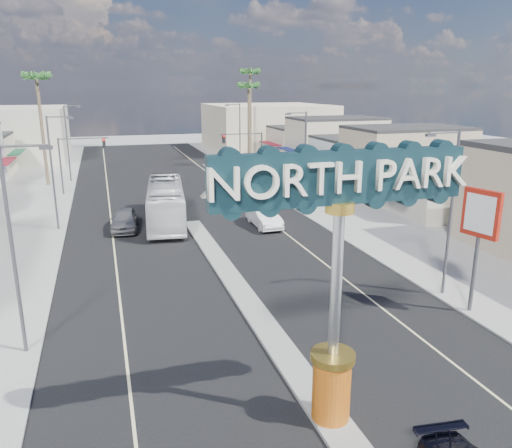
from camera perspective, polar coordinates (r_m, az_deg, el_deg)
ground at (r=43.38m, az=-7.58°, el=0.45°), size 160.00×160.00×0.00m
road at (r=43.37m, az=-7.58°, el=0.46°), size 20.00×120.00×0.01m
median_island at (r=28.50m, az=-2.01°, el=-7.38°), size 1.30×30.00×0.16m
sidewalk_left at (r=43.42m, az=-26.09°, el=-0.93°), size 8.00×120.00×0.12m
sidewalk_right at (r=47.61m, az=9.26°, el=1.81°), size 8.00×120.00×0.12m
storefront_row_right at (r=63.01m, az=12.36°, el=7.70°), size 12.00×42.00×6.00m
backdrop_far_right at (r=91.32m, az=1.28°, el=10.99°), size 20.00×20.00×8.00m
gateway_sign at (r=15.86m, az=9.31°, el=-3.93°), size 8.20×1.50×9.15m
traffic_signal_left at (r=55.83m, az=-19.67°, el=7.52°), size 5.09×0.45×6.00m
traffic_signal_right at (r=58.03m, az=-1.08°, el=8.68°), size 5.09×0.45×6.00m
streetlight_l_near at (r=22.50m, az=-25.76°, el=-1.77°), size 2.03×0.22×9.00m
streetlight_l_mid at (r=41.96m, az=-22.08°, el=6.02°), size 2.03×0.22×9.00m
streetlight_l_far at (r=63.76m, az=-20.64°, el=9.03°), size 2.03×0.22×9.00m
streetlight_r_near at (r=28.12m, az=21.19°, el=1.94°), size 2.03×0.22×9.00m
streetlight_r_mid at (r=45.22m, az=5.44°, el=7.69°), size 2.03×0.22×9.00m
streetlight_r_far at (r=65.95m, az=-1.99°, el=10.18°), size 2.03×0.22×9.00m
palm_left_far at (r=61.68m, az=-23.76°, el=14.55°), size 2.60×2.60×13.10m
palm_right_mid at (r=70.22m, az=-0.83°, el=15.03°), size 2.60×2.60×12.10m
palm_right_far at (r=76.55m, az=-0.66°, el=16.41°), size 2.60×2.60×14.10m
car_parked_left at (r=41.23m, az=-14.82°, el=0.51°), size 2.57×5.22×1.71m
car_parked_right at (r=40.87m, az=0.91°, el=0.87°), size 1.77×5.06×1.67m
city_bus at (r=42.51m, az=-10.27°, el=2.41°), size 4.34×12.59×3.43m
bank_pylon_sign at (r=26.51m, az=24.26°, el=0.37°), size 0.74×1.96×6.27m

